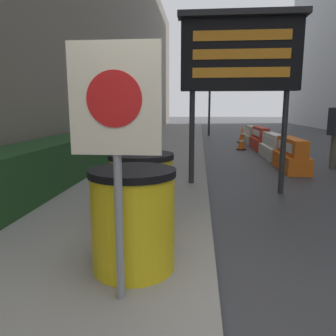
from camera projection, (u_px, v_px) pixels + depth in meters
building_left_facade at (96, 0)px, 11.07m from camera, size 0.40×50.40×10.38m
hedge_strip at (53, 162)px, 6.20m from camera, size 0.90×6.94×0.81m
barrel_drum_foreground at (133, 219)px, 2.86m from camera, size 0.75×0.75×0.90m
barrel_drum_middle at (142, 192)px, 3.81m from camera, size 0.75×0.75×0.90m
warning_sign at (116, 122)px, 2.22m from camera, size 0.63×0.08×1.84m
message_board at (240, 56)px, 5.77m from camera, size 2.22×0.36×3.21m
jersey_barrier_orange_far at (291, 156)px, 8.35m from camera, size 0.56×1.70×0.83m
jersey_barrier_white at (273, 147)px, 10.43m from camera, size 0.55×1.91×0.78m
jersey_barrier_red_striped at (260, 140)px, 12.64m from camera, size 0.53×1.89×0.86m
jersey_barrier_cream at (252, 136)px, 14.60m from camera, size 0.63×1.69×0.79m
traffic_cone_near at (242, 135)px, 15.06m from camera, size 0.42×0.42×0.74m
traffic_cone_mid at (241, 142)px, 12.52m from camera, size 0.33×0.33×0.59m
traffic_light_near_curb at (210, 79)px, 18.34m from camera, size 0.28×0.45×4.41m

